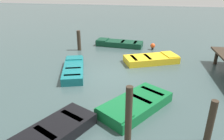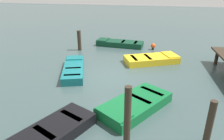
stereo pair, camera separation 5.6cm
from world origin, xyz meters
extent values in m
plane|color=#384C4C|center=(0.00, 0.00, 0.00)|extent=(80.00, 80.00, 0.00)
cylinder|color=black|center=(-3.13, 5.82, 0.42)|extent=(0.20, 0.20, 0.85)
cube|color=#0F602D|center=(2.90, 1.60, 0.20)|extent=(3.37, 2.86, 0.40)
cube|color=orange|center=(2.90, 1.60, 0.34)|extent=(2.81, 2.35, 0.04)
cube|color=#0F602D|center=(3.92, 0.95, 0.43)|extent=(1.26, 1.45, 0.06)
cube|color=#B06E1E|center=(2.70, 1.73, 0.38)|extent=(0.77, 1.04, 0.04)
cube|color=#B06E1E|center=(1.99, 2.18, 0.38)|extent=(0.77, 1.04, 0.04)
cube|color=gray|center=(5.67, -1.02, 0.34)|extent=(3.49, 2.29, 0.04)
cube|color=#776E5D|center=(5.39, -0.90, 0.38)|extent=(0.58, 0.96, 0.04)
cube|color=#776E5D|center=(4.39, -0.44, 0.38)|extent=(0.58, 0.96, 0.04)
cube|color=#0C3823|center=(-5.85, -0.70, 0.20)|extent=(1.43, 3.68, 0.40)
cube|color=maroon|center=(-5.85, -0.70, 0.34)|extent=(1.13, 3.13, 0.04)
cube|color=#0C3823|center=(-5.94, -2.10, 0.43)|extent=(1.12, 0.86, 0.06)
cube|color=maroon|center=(-5.83, -0.43, 0.38)|extent=(0.94, 0.26, 0.04)
cube|color=maroon|center=(-5.76, 0.56, 0.38)|extent=(0.94, 0.26, 0.04)
cube|color=gold|center=(-2.59, 1.94, 0.20)|extent=(2.68, 3.56, 0.40)
cube|color=#4C3319|center=(-2.59, 1.94, 0.34)|extent=(2.19, 2.98, 0.04)
cube|color=gold|center=(-3.15, 3.09, 0.43)|extent=(1.45, 1.20, 0.06)
cube|color=#42301E|center=(-2.48, 1.72, 0.38)|extent=(1.07, 0.65, 0.04)
cube|color=#42301E|center=(-2.09, 0.91, 0.38)|extent=(1.07, 0.65, 0.04)
cube|color=#14666B|center=(0.04, -2.17, 0.20)|extent=(3.54, 2.13, 0.40)
cube|color=beige|center=(0.04, -2.17, 0.34)|extent=(2.99, 1.74, 0.04)
cube|color=#14666B|center=(-1.20, -2.62, 0.43)|extent=(1.02, 1.15, 0.06)
cube|color=#9B9789|center=(0.28, -2.09, 0.38)|extent=(0.46, 0.84, 0.04)
cube|color=#9B9789|center=(1.16, -1.78, 0.38)|extent=(0.46, 0.84, 0.04)
cylinder|color=#33281E|center=(4.29, 3.97, 0.75)|extent=(0.21, 0.21, 1.50)
cylinder|color=#33281E|center=(-4.10, -3.41, 0.73)|extent=(0.27, 0.27, 1.46)
cylinder|color=#33281E|center=(5.18, 1.62, 1.07)|extent=(0.19, 0.19, 2.14)
cylinder|color=#262626|center=(-5.43, 1.92, 0.06)|extent=(0.16, 0.16, 0.12)
sphere|color=#E54C19|center=(-5.43, 1.92, 0.30)|extent=(0.36, 0.36, 0.36)
camera|label=1|loc=(9.92, 2.21, 4.57)|focal=33.24mm
camera|label=2|loc=(9.91, 2.26, 4.57)|focal=33.24mm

